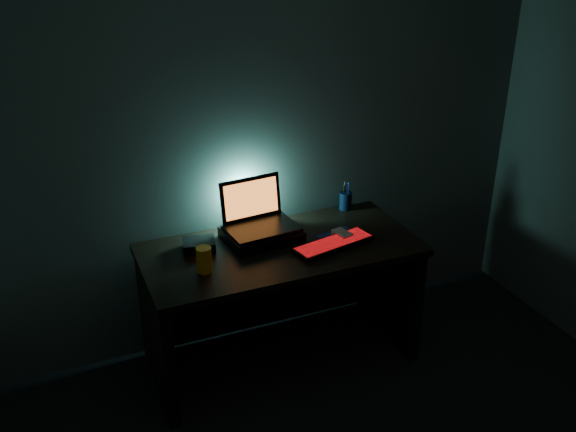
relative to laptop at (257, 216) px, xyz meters
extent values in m
cube|color=#434D49|center=(0.07, 0.21, 0.38)|extent=(3.50, 0.00, 2.50)
cube|color=black|center=(0.07, -0.17, -0.14)|extent=(1.50, 0.70, 0.04)
cube|color=black|center=(-0.64, -0.17, -0.52)|extent=(0.06, 0.64, 0.71)
cube|color=black|center=(0.78, -0.17, -0.52)|extent=(0.06, 0.64, 0.71)
cube|color=black|center=(0.07, 0.16, -0.52)|extent=(1.38, 0.02, 0.65)
cube|color=black|center=(0.01, -0.05, -0.09)|extent=(0.43, 0.34, 0.06)
cube|color=black|center=(0.01, -0.05, -0.05)|extent=(0.40, 0.30, 0.02)
cube|color=black|center=(-0.01, 0.08, 0.08)|extent=(0.36, 0.08, 0.24)
cube|color=orange|center=(-0.01, 0.07, 0.08)|extent=(0.32, 0.06, 0.20)
cube|color=black|center=(0.33, -0.28, -0.11)|extent=(0.48, 0.24, 0.03)
cube|color=red|center=(0.33, -0.28, -0.09)|extent=(0.46, 0.22, 0.00)
cube|color=navy|center=(0.42, -0.21, -0.12)|extent=(0.26, 0.24, 0.00)
cube|color=gray|center=(0.42, -0.21, -0.10)|extent=(0.09, 0.13, 0.03)
cylinder|color=black|center=(0.62, 0.13, -0.07)|extent=(0.08, 0.08, 0.11)
cylinder|color=orange|center=(-0.38, -0.27, -0.05)|extent=(0.10, 0.10, 0.13)
cube|color=black|center=(-0.35, -0.04, -0.09)|extent=(0.19, 0.17, 0.06)
sphere|color=#FF0C07|center=(-0.36, -0.11, -0.09)|extent=(0.01, 0.01, 0.01)
camera|label=1|loc=(-1.08, -3.02, 1.53)|focal=40.00mm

